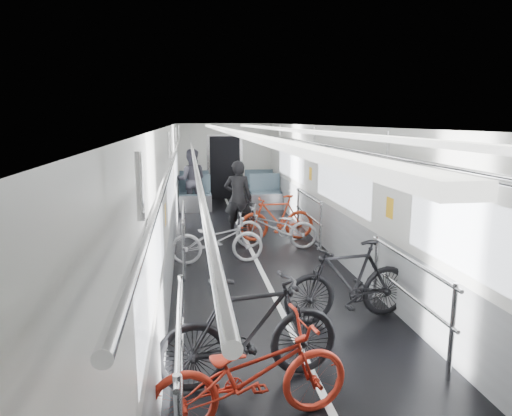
# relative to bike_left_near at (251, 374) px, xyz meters

# --- Properties ---
(car_shell) EXTENTS (3.02, 14.01, 2.41)m
(car_shell) POSITION_rel_bike_left_near_xyz_m (0.71, 6.02, 0.68)
(car_shell) COLOR black
(car_shell) RESTS_ON ground
(bike_left_near) EXTENTS (1.78, 0.86, 0.90)m
(bike_left_near) POSITION_rel_bike_left_near_xyz_m (0.00, 0.00, 0.00)
(bike_left_near) COLOR red
(bike_left_near) RESTS_ON floor
(bike_left_mid) EXTENTS (1.85, 0.75, 1.08)m
(bike_left_mid) POSITION_rel_bike_left_near_xyz_m (0.07, 0.60, 0.09)
(bike_left_mid) COLOR black
(bike_left_mid) RESTS_ON floor
(bike_left_far) EXTENTS (1.64, 0.59, 0.86)m
(bike_left_far) POSITION_rel_bike_left_near_xyz_m (0.01, 4.41, -0.02)
(bike_left_far) COLOR silver
(bike_left_far) RESTS_ON floor
(bike_right_near) EXTENTS (1.77, 0.70, 1.03)m
(bike_right_near) POSITION_rel_bike_left_near_xyz_m (1.49, 1.81, 0.07)
(bike_right_near) COLOR black
(bike_right_near) RESTS_ON floor
(bike_right_mid) EXTENTS (1.70, 0.90, 0.85)m
(bike_right_mid) POSITION_rel_bike_left_near_xyz_m (1.22, 5.19, -0.03)
(bike_right_mid) COLOR #A6A7AB
(bike_right_mid) RESTS_ON floor
(bike_right_far) EXTENTS (1.63, 0.55, 0.96)m
(bike_right_far) POSITION_rel_bike_left_near_xyz_m (1.35, 5.79, 0.03)
(bike_right_far) COLOR #AF3015
(bike_right_far) RESTS_ON floor
(bike_aisle) EXTENTS (1.05, 1.68, 0.83)m
(bike_aisle) POSITION_rel_bike_left_near_xyz_m (0.77, 6.24, -0.03)
(bike_aisle) COLOR black
(bike_aisle) RESTS_ON floor
(person_standing) EXTENTS (0.68, 0.53, 1.65)m
(person_standing) POSITION_rel_bike_left_near_xyz_m (0.59, 6.34, 0.38)
(person_standing) COLOR black
(person_standing) RESTS_ON floor
(person_seated) EXTENTS (0.87, 0.69, 1.73)m
(person_seated) POSITION_rel_bike_left_near_xyz_m (-0.38, 9.29, 0.41)
(person_seated) COLOR #302E36
(person_seated) RESTS_ON floor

